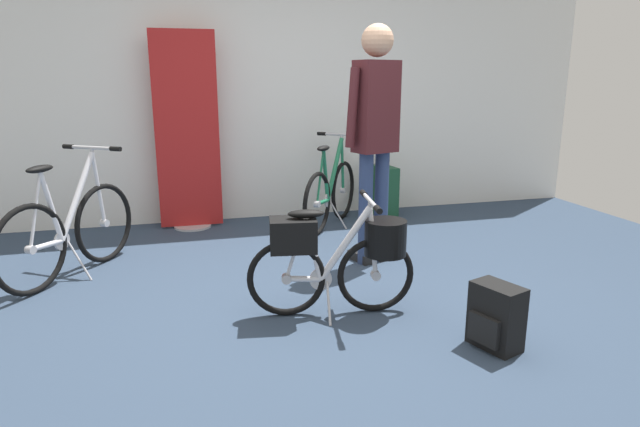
{
  "coord_description": "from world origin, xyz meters",
  "views": [
    {
      "loc": [
        -0.94,
        -3.17,
        1.44
      ],
      "look_at": [
        -0.02,
        0.26,
        0.55
      ],
      "focal_mm": 30.35,
      "sensor_mm": 36.0,
      "label": 1
    }
  ],
  "objects_px": {
    "floor_banner_stand": "(188,141)",
    "rolling_suitcase": "(383,190)",
    "display_bike_right": "(70,230)",
    "visitor_near_wall": "(375,128)",
    "display_bike_left": "(331,193)",
    "backpack_on_floor": "(496,317)",
    "folding_bike_foreground": "(339,252)"
  },
  "relations": [
    {
      "from": "folding_bike_foreground",
      "to": "display_bike_right",
      "type": "distance_m",
      "value": 2.06
    },
    {
      "from": "display_bike_right",
      "to": "visitor_near_wall",
      "type": "distance_m",
      "value": 2.39
    },
    {
      "from": "visitor_near_wall",
      "to": "folding_bike_foreground",
      "type": "bearing_deg",
      "value": -121.94
    },
    {
      "from": "backpack_on_floor",
      "to": "rolling_suitcase",
      "type": "bearing_deg",
      "value": 80.65
    },
    {
      "from": "display_bike_left",
      "to": "rolling_suitcase",
      "type": "xyz_separation_m",
      "value": [
        0.65,
        0.24,
        -0.06
      ]
    },
    {
      "from": "backpack_on_floor",
      "to": "display_bike_right",
      "type": "bearing_deg",
      "value": 143.51
    },
    {
      "from": "display_bike_right",
      "to": "backpack_on_floor",
      "type": "bearing_deg",
      "value": -36.49
    },
    {
      "from": "folding_bike_foreground",
      "to": "visitor_near_wall",
      "type": "xyz_separation_m",
      "value": [
        0.55,
        0.89,
        0.67
      ]
    },
    {
      "from": "display_bike_left",
      "to": "visitor_near_wall",
      "type": "height_order",
      "value": "visitor_near_wall"
    },
    {
      "from": "display_bike_right",
      "to": "rolling_suitcase",
      "type": "bearing_deg",
      "value": 20.54
    },
    {
      "from": "floor_banner_stand",
      "to": "display_bike_right",
      "type": "height_order",
      "value": "floor_banner_stand"
    },
    {
      "from": "floor_banner_stand",
      "to": "backpack_on_floor",
      "type": "xyz_separation_m",
      "value": [
        1.51,
        -2.96,
        -0.67
      ]
    },
    {
      "from": "display_bike_right",
      "to": "visitor_near_wall",
      "type": "relative_size",
      "value": 0.63
    },
    {
      "from": "floor_banner_stand",
      "to": "rolling_suitcase",
      "type": "bearing_deg",
      "value": -2.52
    },
    {
      "from": "floor_banner_stand",
      "to": "folding_bike_foreground",
      "type": "relative_size",
      "value": 1.81
    },
    {
      "from": "display_bike_left",
      "to": "rolling_suitcase",
      "type": "bearing_deg",
      "value": 20.34
    },
    {
      "from": "display_bike_right",
      "to": "backpack_on_floor",
      "type": "distance_m",
      "value": 3.01
    },
    {
      "from": "display_bike_left",
      "to": "display_bike_right",
      "type": "height_order",
      "value": "display_bike_right"
    },
    {
      "from": "folding_bike_foreground",
      "to": "backpack_on_floor",
      "type": "bearing_deg",
      "value": -42.9
    },
    {
      "from": "display_bike_right",
      "to": "visitor_near_wall",
      "type": "bearing_deg",
      "value": -6.36
    },
    {
      "from": "display_bike_right",
      "to": "rolling_suitcase",
      "type": "relative_size",
      "value": 1.39
    },
    {
      "from": "floor_banner_stand",
      "to": "display_bike_left",
      "type": "bearing_deg",
      "value": -13.81
    },
    {
      "from": "folding_bike_foreground",
      "to": "floor_banner_stand",
      "type": "bearing_deg",
      "value": 109.45
    },
    {
      "from": "display_bike_left",
      "to": "backpack_on_floor",
      "type": "distance_m",
      "value": 2.64
    },
    {
      "from": "display_bike_right",
      "to": "visitor_near_wall",
      "type": "height_order",
      "value": "visitor_near_wall"
    },
    {
      "from": "backpack_on_floor",
      "to": "floor_banner_stand",
      "type": "bearing_deg",
      "value": 117.09
    },
    {
      "from": "rolling_suitcase",
      "to": "backpack_on_floor",
      "type": "bearing_deg",
      "value": -99.35
    },
    {
      "from": "visitor_near_wall",
      "to": "display_bike_left",
      "type": "bearing_deg",
      "value": 91.72
    },
    {
      "from": "floor_banner_stand",
      "to": "visitor_near_wall",
      "type": "relative_size",
      "value": 1.03
    },
    {
      "from": "folding_bike_foreground",
      "to": "display_bike_left",
      "type": "relative_size",
      "value": 0.99
    },
    {
      "from": "floor_banner_stand",
      "to": "backpack_on_floor",
      "type": "relative_size",
      "value": 5.19
    },
    {
      "from": "display_bike_left",
      "to": "display_bike_right",
      "type": "bearing_deg",
      "value": -159.41
    }
  ]
}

